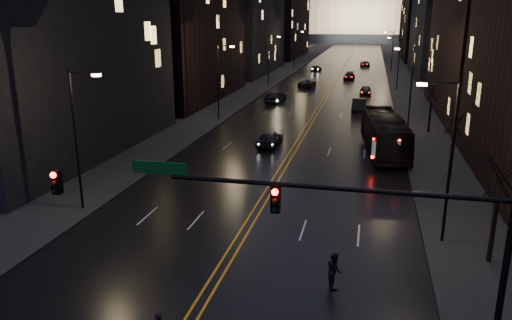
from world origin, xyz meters
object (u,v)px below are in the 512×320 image
Objects in this scene: bus at (384,133)px; oncoming_car_b at (276,98)px; pedestrian_b at (334,270)px; traffic_signal at (342,218)px; receding_car_a at (359,105)px; oncoming_car_a at (270,138)px.

bus reaches higher than oncoming_car_b.
pedestrian_b is (-2.63, -25.11, -0.90)m from bus.
pedestrian_b is at bearing 111.65° from oncoming_car_b.
traffic_signal is 49.71m from receding_car_a.
receding_car_a is (7.84, 20.57, 0.04)m from oncoming_car_a.
bus is at bearing -25.37° from pedestrian_b.
bus is at bearing -82.31° from receding_car_a.
traffic_signal is 10.07× the size of pedestrian_b.
traffic_signal is at bearing 165.96° from pedestrian_b.
oncoming_car_a is (-8.41, 28.96, -4.31)m from traffic_signal.
traffic_signal is at bearing 111.04° from oncoming_car_b.
oncoming_car_a is at bearing 106.19° from traffic_signal.
oncoming_car_b is (-12.43, 53.48, -4.29)m from traffic_signal.
oncoming_car_b is 0.98× the size of receding_car_a.
bus is 10.71m from oncoming_car_a.
receding_car_a is at bearing 90.65° from traffic_signal.
traffic_signal reaches higher than oncoming_car_b.
pedestrian_b is at bearing -89.93° from receding_car_a.
pedestrian_b is at bearing 111.52° from oncoming_car_a.
bus is 20.63m from receding_car_a.
oncoming_car_a is 0.92× the size of receding_car_a.
receding_car_a is at bearing 169.52° from oncoming_car_b.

